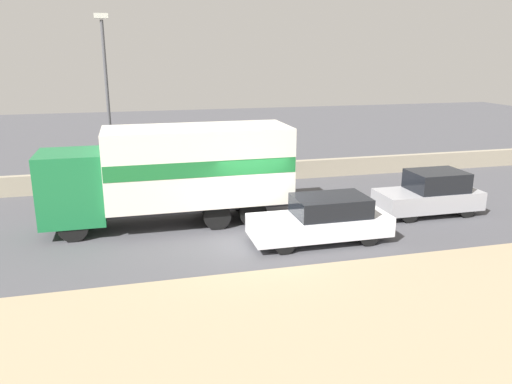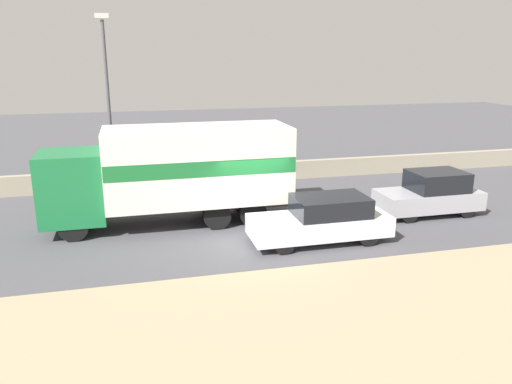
{
  "view_description": "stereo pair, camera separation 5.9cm",
  "coord_description": "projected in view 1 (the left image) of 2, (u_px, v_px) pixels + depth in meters",
  "views": [
    {
      "loc": [
        -4.05,
        -15.25,
        6.01
      ],
      "look_at": [
        0.02,
        0.68,
        1.42
      ],
      "focal_mm": 35.0,
      "sensor_mm": 36.0,
      "label": 1
    },
    {
      "loc": [
        -3.99,
        -15.27,
        6.01
      ],
      "look_at": [
        0.02,
        0.68,
        1.42
      ],
      "focal_mm": 35.0,
      "sensor_mm": 36.0,
      "label": 2
    }
  ],
  "objects": [
    {
      "name": "box_truck",
      "position": [
        178.0,
        170.0,
        17.7
      ],
      "size": [
        8.64,
        2.58,
        3.51
      ],
      "rotation": [
        0.0,
        0.0,
        3.14
      ],
      "color": "#196B38",
      "rests_on": "ground_plane"
    },
    {
      "name": "stone_wall_backdrop",
      "position": [
        220.0,
        174.0,
        23.78
      ],
      "size": [
        60.0,
        0.35,
        0.88
      ],
      "color": "gray",
      "rests_on": "ground_plane"
    },
    {
      "name": "car_sedan_second",
      "position": [
        430.0,
        194.0,
        19.13
      ],
      "size": [
        3.93,
        1.72,
        1.68
      ],
      "rotation": [
        0.0,
        0.0,
        3.14
      ],
      "color": "#9E9EA3",
      "rests_on": "ground_plane"
    },
    {
      "name": "street_lamp",
      "position": [
        107.0,
        94.0,
        21.0
      ],
      "size": [
        0.56,
        0.28,
        7.56
      ],
      "color": "#4C4C51",
      "rests_on": "ground_plane"
    },
    {
      "name": "car_hatchback",
      "position": [
        323.0,
        219.0,
        16.32
      ],
      "size": [
        4.59,
        1.71,
        1.52
      ],
      "rotation": [
        0.0,
        0.0,
        3.14
      ],
      "color": "silver",
      "rests_on": "ground_plane"
    },
    {
      "name": "dirt_shoulder_foreground",
      "position": [
        330.0,
        331.0,
        11.15
      ],
      "size": [
        60.0,
        6.95,
        0.04
      ],
      "color": "#9E896B",
      "rests_on": "ground_plane"
    },
    {
      "name": "ground_plane",
      "position": [
        260.0,
        238.0,
        16.82
      ],
      "size": [
        80.0,
        80.0,
        0.0
      ],
      "primitive_type": "plane",
      "color": "#47474C"
    }
  ]
}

